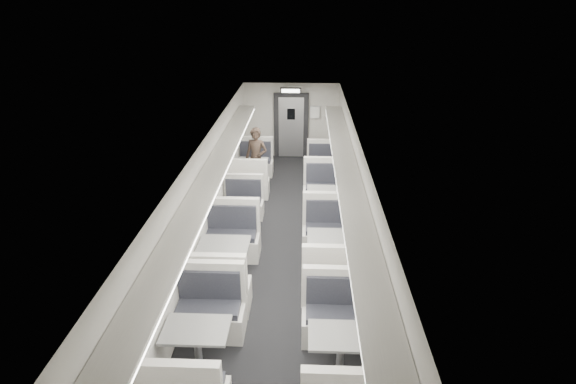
# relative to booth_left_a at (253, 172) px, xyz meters

# --- Properties ---
(room) EXTENTS (3.24, 12.24, 2.64)m
(room) POSITION_rel_booth_left_a_xyz_m (1.00, -3.57, 0.83)
(room) COLOR black
(room) RESTS_ON ground
(booth_left_a) EXTENTS (1.03, 2.08, 1.11)m
(booth_left_a) POSITION_rel_booth_left_a_xyz_m (0.00, 0.00, 0.00)
(booth_left_a) COLOR #BAB6AE
(booth_left_a) RESTS_ON room
(booth_left_b) EXTENTS (0.95, 1.94, 1.04)m
(booth_left_b) POSITION_rel_booth_left_a_xyz_m (0.00, -2.66, -0.03)
(booth_left_b) COLOR #BAB6AE
(booth_left_b) RESTS_ON room
(booth_left_c) EXTENTS (1.13, 2.28, 1.22)m
(booth_left_c) POSITION_rel_booth_left_a_xyz_m (0.00, -4.57, 0.04)
(booth_left_c) COLOR #BAB6AE
(booth_left_c) RESTS_ON room
(booth_left_d) EXTENTS (1.10, 2.24, 1.20)m
(booth_left_d) POSITION_rel_booth_left_a_xyz_m (0.00, -6.82, 0.03)
(booth_left_d) COLOR #BAB6AE
(booth_left_d) RESTS_ON room
(booth_right_a) EXTENTS (0.96, 1.95, 1.04)m
(booth_right_a) POSITION_rel_booth_left_a_xyz_m (2.00, 0.10, -0.02)
(booth_right_a) COLOR #BAB6AE
(booth_right_a) RESTS_ON room
(booth_right_b) EXTENTS (1.13, 2.30, 1.23)m
(booth_right_b) POSITION_rel_booth_left_a_xyz_m (2.00, -2.11, 0.04)
(booth_right_b) COLOR #BAB6AE
(booth_right_b) RESTS_ON room
(booth_right_c) EXTENTS (1.12, 2.27, 1.21)m
(booth_right_c) POSITION_rel_booth_left_a_xyz_m (2.00, -4.22, 0.03)
(booth_right_c) COLOR #BAB6AE
(booth_right_c) RESTS_ON room
(booth_right_d) EXTENTS (1.09, 2.20, 1.18)m
(booth_right_d) POSITION_rel_booth_left_a_xyz_m (2.00, -6.85, 0.02)
(booth_right_d) COLOR #BAB6AE
(booth_right_d) RESTS_ON room
(passenger) EXTENTS (0.72, 0.57, 1.72)m
(passenger) POSITION_rel_booth_left_a_xyz_m (0.15, -0.23, 0.49)
(passenger) COLOR black
(passenger) RESTS_ON room
(window_a) EXTENTS (0.02, 1.18, 0.84)m
(window_a) POSITION_rel_booth_left_a_xyz_m (-0.49, -0.17, 0.98)
(window_a) COLOR black
(window_a) RESTS_ON room
(window_b) EXTENTS (0.02, 1.18, 0.84)m
(window_b) POSITION_rel_booth_left_a_xyz_m (-0.49, -2.37, 0.98)
(window_b) COLOR black
(window_b) RESTS_ON room
(window_c) EXTENTS (0.02, 1.18, 0.84)m
(window_c) POSITION_rel_booth_left_a_xyz_m (-0.49, -4.57, 0.98)
(window_c) COLOR black
(window_c) RESTS_ON room
(window_d) EXTENTS (0.02, 1.18, 0.84)m
(window_d) POSITION_rel_booth_left_a_xyz_m (-0.49, -6.77, 0.98)
(window_d) COLOR black
(window_d) RESTS_ON room
(luggage_rack_left) EXTENTS (0.46, 10.40, 0.09)m
(luggage_rack_left) POSITION_rel_booth_left_a_xyz_m (-0.24, -3.87, 1.54)
(luggage_rack_left) COLOR #BAB6AE
(luggage_rack_left) RESTS_ON room
(luggage_rack_right) EXTENTS (0.46, 10.40, 0.09)m
(luggage_rack_right) POSITION_rel_booth_left_a_xyz_m (2.24, -3.87, 1.54)
(luggage_rack_right) COLOR #BAB6AE
(luggage_rack_right) RESTS_ON room
(vestibule_door) EXTENTS (1.10, 0.13, 2.10)m
(vestibule_door) POSITION_rel_booth_left_a_xyz_m (1.00, 2.36, 0.67)
(vestibule_door) COLOR black
(vestibule_door) RESTS_ON room
(exit_sign) EXTENTS (0.62, 0.12, 0.16)m
(exit_sign) POSITION_rel_booth_left_a_xyz_m (1.00, 1.88, 1.91)
(exit_sign) COLOR black
(exit_sign) RESTS_ON room
(wall_notice) EXTENTS (0.32, 0.02, 0.40)m
(wall_notice) POSITION_rel_booth_left_a_xyz_m (1.75, 2.35, 1.13)
(wall_notice) COLOR white
(wall_notice) RESTS_ON room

